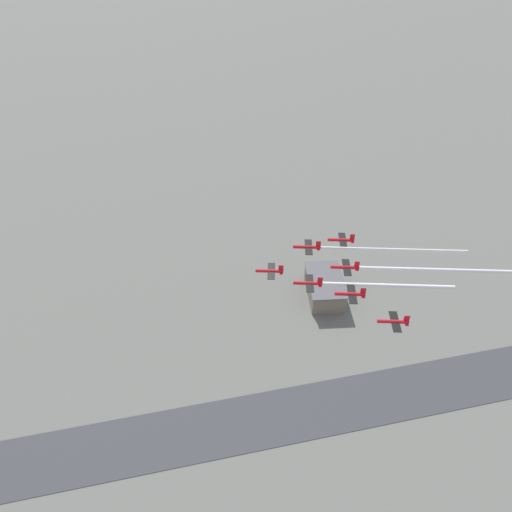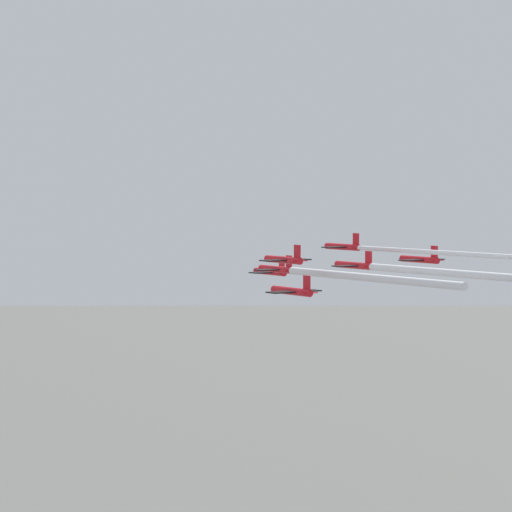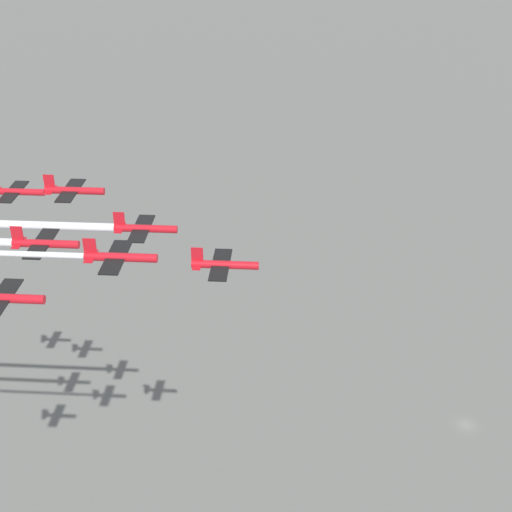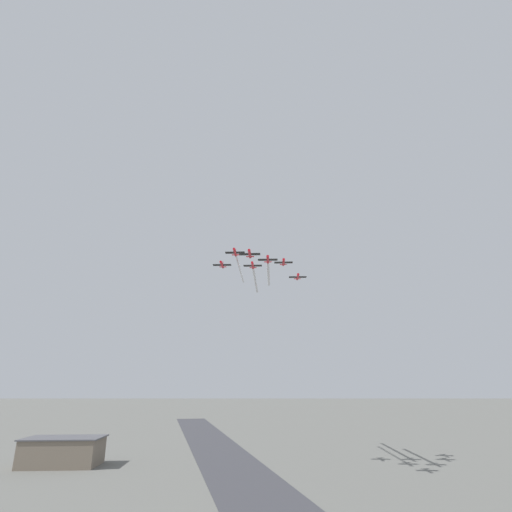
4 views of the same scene
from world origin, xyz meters
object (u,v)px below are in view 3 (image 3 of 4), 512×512
jet_1 (143,228)px  jet_6 (15,191)px  jet_0 (222,264)px  jet_3 (72,190)px  jet_5 (3,298)px  jet_2 (118,257)px  jet_4 (43,243)px

jet_1 → jet_6: 27.16m
jet_0 → jet_6: bearing=-120.5°
jet_3 → jet_5: 27.51m
jet_1 → jet_6: bearing=-120.5°
jet_2 → jet_6: 36.40m
jet_4 → jet_5: jet_5 is taller
jet_2 → jet_6: (29.76, 20.42, -4.71)m
jet_1 → jet_2: (-13.68, 1.42, 3.32)m
jet_0 → jet_5: bearing=-59.5°
jet_0 → jet_4: bearing=-90.0°
jet_2 → jet_3: 23.73m
jet_0 → jet_4: 23.49m
jet_4 → jet_5: bearing=-0.0°
jet_3 → jet_4: (-13.68, 1.42, -1.30)m
jet_2 → jet_5: size_ratio=1.00×
jet_0 → jet_2: jet_2 is taller
jet_1 → jet_4: bearing=-59.5°
jet_1 → jet_4: size_ratio=1.00×
jet_1 → jet_3: 13.75m
jet_3 → jet_6: jet_3 is taller
jet_0 → jet_1: jet_1 is taller
jet_0 → jet_2: bearing=-59.5°
jet_3 → jet_6: bearing=-120.5°
jet_4 → jet_1: bearing=120.5°
jet_0 → jet_2: (-5.63, 12.33, 4.65)m
jet_1 → jet_2: size_ratio=1.00×
jet_1 → jet_6: (16.09, 21.83, -1.39)m
jet_2 → jet_3: bearing=-150.5°
jet_2 → jet_6: bearing=-139.6°
jet_0 → jet_3: (16.09, 21.83, 3.61)m
jet_0 → jet_2: size_ratio=1.00×
jet_4 → jet_6: (21.72, 9.50, -2.37)m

